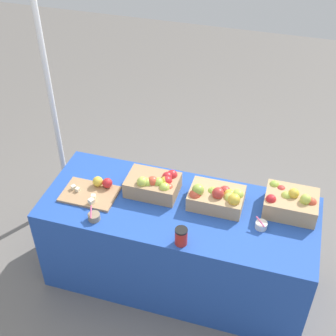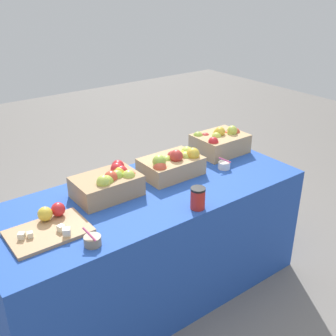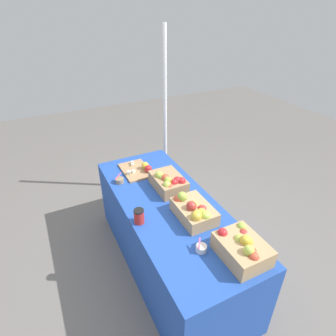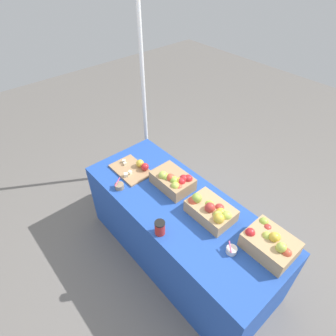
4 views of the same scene
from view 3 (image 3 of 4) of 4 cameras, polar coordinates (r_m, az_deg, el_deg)
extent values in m
plane|color=slate|center=(2.94, 0.23, -18.70)|extent=(10.00, 10.00, 0.00)
cube|color=#234CAD|center=(2.67, 0.25, -13.54)|extent=(1.90, 0.76, 0.74)
cube|color=tan|center=(2.02, 14.79, -15.69)|extent=(0.35, 0.27, 0.13)
sphere|color=gold|center=(1.96, 15.43, -13.96)|extent=(0.07, 0.07, 0.07)
sphere|color=#D14C33|center=(1.95, 16.71, -16.18)|extent=(0.07, 0.07, 0.07)
sphere|color=#B2C64C|center=(2.00, 14.21, -13.88)|extent=(0.07, 0.07, 0.07)
sphere|color=#D14C33|center=(1.91, 16.99, -16.94)|extent=(0.07, 0.07, 0.07)
sphere|color=#B2332D|center=(2.06, 14.97, -12.80)|extent=(0.07, 0.07, 0.07)
sphere|color=#B2C64C|center=(1.93, 15.89, -16.36)|extent=(0.07, 0.07, 0.07)
sphere|color=#B2C64C|center=(1.90, 16.08, -15.74)|extent=(0.07, 0.07, 0.07)
sphere|color=gold|center=(1.98, 15.87, -14.14)|extent=(0.07, 0.07, 0.07)
sphere|color=#99B742|center=(2.09, 14.66, -11.56)|extent=(0.07, 0.07, 0.07)
sphere|color=red|center=(2.00, 10.98, -12.82)|extent=(0.07, 0.07, 0.07)
cube|color=tan|center=(2.27, 5.29, -8.79)|extent=(0.37, 0.25, 0.11)
sphere|color=#99B742|center=(2.27, 5.13, -7.64)|extent=(0.08, 0.08, 0.08)
sphere|color=#B2C64C|center=(2.17, 5.94, -9.48)|extent=(0.08, 0.08, 0.08)
sphere|color=#B2332D|center=(2.23, 6.90, -8.46)|extent=(0.08, 0.08, 0.08)
sphere|color=#99B742|center=(2.28, 2.87, -5.81)|extent=(0.08, 0.08, 0.08)
sphere|color=gold|center=(2.19, 6.76, -9.14)|extent=(0.08, 0.08, 0.08)
sphere|color=#B2C64C|center=(2.15, 7.64, -9.69)|extent=(0.08, 0.08, 0.08)
sphere|color=gold|center=(2.11, 5.76, -9.73)|extent=(0.08, 0.08, 0.08)
sphere|color=#B2332D|center=(2.19, 4.77, -7.71)|extent=(0.08, 0.08, 0.08)
sphere|color=#D14C33|center=(2.30, 2.09, -6.44)|extent=(0.08, 0.08, 0.08)
cube|color=tan|center=(2.58, 0.06, -2.95)|extent=(0.36, 0.25, 0.12)
sphere|color=gold|center=(2.48, 1.11, -2.99)|extent=(0.08, 0.08, 0.08)
sphere|color=#B2C64C|center=(2.45, -0.19, -3.52)|extent=(0.08, 0.08, 0.08)
sphere|color=red|center=(2.49, 1.89, -2.59)|extent=(0.08, 0.08, 0.08)
sphere|color=red|center=(2.49, 2.79, -2.71)|extent=(0.08, 0.08, 0.08)
sphere|color=#D14C33|center=(2.52, -0.55, -2.06)|extent=(0.08, 0.08, 0.08)
sphere|color=#99B742|center=(2.55, -1.28, -1.93)|extent=(0.08, 0.08, 0.08)
sphere|color=#D14C33|center=(2.45, 0.41, -4.00)|extent=(0.08, 0.08, 0.08)
sphere|color=red|center=(2.48, 1.26, -3.01)|extent=(0.08, 0.08, 0.08)
sphere|color=#99B742|center=(2.48, 0.92, -3.58)|extent=(0.08, 0.08, 0.08)
sphere|color=#99B742|center=(2.50, -0.02, -2.62)|extent=(0.08, 0.08, 0.08)
sphere|color=#B2C64C|center=(2.56, -1.81, -1.43)|extent=(0.08, 0.08, 0.08)
cube|color=tan|center=(2.88, -6.54, -0.46)|extent=(0.38, 0.26, 0.02)
sphere|color=red|center=(2.81, -4.02, -0.14)|extent=(0.07, 0.07, 0.07)
cube|color=beige|center=(2.82, -7.00, -0.70)|extent=(0.04, 0.04, 0.03)
cube|color=beige|center=(2.80, -7.91, -0.96)|extent=(0.05, 0.05, 0.04)
sphere|color=gold|center=(2.86, -4.67, 0.52)|extent=(0.07, 0.07, 0.07)
cube|color=beige|center=(2.97, -7.26, 1.10)|extent=(0.04, 0.04, 0.03)
cube|color=beige|center=(2.94, -7.24, 0.70)|extent=(0.03, 0.03, 0.03)
cylinder|color=silver|center=(2.03, 6.76, -15.89)|extent=(0.08, 0.08, 0.05)
cylinder|color=#EA598C|center=(2.00, 6.38, -15.00)|extent=(0.07, 0.05, 0.04)
cylinder|color=gray|center=(2.72, -9.79, -2.51)|extent=(0.08, 0.08, 0.05)
cylinder|color=#EA598C|center=(2.70, -10.08, -1.58)|extent=(0.04, 0.08, 0.05)
cylinder|color=red|center=(2.22, -5.90, -9.84)|extent=(0.08, 0.08, 0.11)
cylinder|color=black|center=(2.18, -5.98, -8.63)|extent=(0.08, 0.08, 0.01)
cylinder|color=white|center=(3.44, -0.60, 10.19)|extent=(0.04, 0.04, 2.05)
camera|label=1|loc=(1.91, -91.47, 24.85)|focal=49.85mm
camera|label=2|loc=(3.03, -45.37, 15.48)|focal=43.99mm
camera|label=4|loc=(0.69, -69.51, 40.03)|focal=30.28mm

